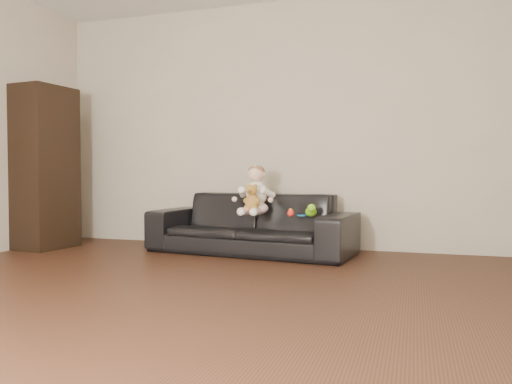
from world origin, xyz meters
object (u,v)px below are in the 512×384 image
(toy_blue_disc, at_px, (302,215))
(teddy_bear, at_px, (252,198))
(baby, at_px, (256,193))
(toy_green, at_px, (311,212))
(sofa, at_px, (251,223))
(toy_rattle, at_px, (291,213))
(cabinet, at_px, (45,168))

(toy_blue_disc, bearing_deg, teddy_bear, -157.67)
(baby, bearing_deg, toy_blue_disc, 10.43)
(toy_green, relative_size, toy_blue_disc, 1.44)
(sofa, height_order, toy_blue_disc, sofa)
(sofa, xyz_separation_m, teddy_bear, (0.09, -0.26, 0.26))
(baby, bearing_deg, toy_rattle, -7.57)
(toy_rattle, bearing_deg, sofa, 155.91)
(cabinet, distance_m, teddy_bear, 2.26)
(toy_green, distance_m, toy_blue_disc, 0.12)
(cabinet, bearing_deg, sofa, 14.41)
(toy_blue_disc, bearing_deg, toy_rattle, -121.54)
(teddy_bear, relative_size, toy_green, 1.88)
(sofa, relative_size, toy_rattle, 30.05)
(teddy_bear, relative_size, toy_rattle, 3.64)
(cabinet, bearing_deg, toy_rattle, 8.50)
(cabinet, height_order, teddy_bear, cabinet)
(cabinet, distance_m, toy_blue_disc, 2.73)
(sofa, xyz_separation_m, toy_rattle, (0.45, -0.20, 0.13))
(sofa, relative_size, baby, 4.18)
(baby, bearing_deg, cabinet, -167.71)
(cabinet, distance_m, baby, 2.26)
(cabinet, relative_size, toy_green, 13.06)
(cabinet, bearing_deg, baby, 11.33)
(toy_rattle, height_order, toy_blue_disc, toy_rattle)
(teddy_bear, height_order, toy_rattle, teddy_bear)
(baby, distance_m, teddy_bear, 0.15)
(toy_rattle, bearing_deg, baby, 166.09)
(sofa, distance_m, toy_green, 0.65)
(toy_rattle, relative_size, toy_blue_disc, 0.74)
(sofa, bearing_deg, toy_rattle, -17.22)
(sofa, distance_m, teddy_bear, 0.38)
(cabinet, xyz_separation_m, toy_green, (2.78, 0.21, -0.41))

